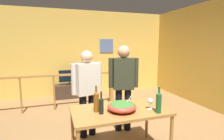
# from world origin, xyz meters

# --- Properties ---
(ground_plane) EXTENTS (8.07, 8.07, 0.00)m
(ground_plane) POSITION_xyz_m (0.00, 0.00, 0.00)
(ground_plane) COLOR olive
(back_wall) EXTENTS (5.78, 0.10, 2.84)m
(back_wall) POSITION_xyz_m (0.00, 3.10, 1.42)
(back_wall) COLOR gold
(back_wall) RESTS_ON ground_plane
(side_wall_right) EXTENTS (0.10, 4.66, 2.84)m
(side_wall_right) POSITION_xyz_m (2.89, 0.93, 1.42)
(side_wall_right) COLOR gold
(side_wall_right) RESTS_ON ground_plane
(framed_picture) EXTENTS (0.48, 0.03, 0.46)m
(framed_picture) POSITION_xyz_m (0.73, 3.04, 1.66)
(framed_picture) COLOR #4E6597
(stair_railing) EXTENTS (3.21, 0.10, 1.00)m
(stair_railing) POSITION_xyz_m (-0.56, 1.73, 0.64)
(stair_railing) COLOR #9E6B33
(stair_railing) RESTS_ON ground_plane
(tv_console) EXTENTS (0.90, 0.40, 0.43)m
(tv_console) POSITION_xyz_m (-0.62, 2.75, 0.22)
(tv_console) COLOR #38281E
(tv_console) RESTS_ON ground_plane
(flat_screen_tv) EXTENTS (0.62, 0.12, 0.47)m
(flat_screen_tv) POSITION_xyz_m (-0.62, 2.72, 0.71)
(flat_screen_tv) COLOR black
(flat_screen_tv) RESTS_ON tv_console
(serving_table) EXTENTS (1.43, 0.80, 0.74)m
(serving_table) POSITION_xyz_m (-0.13, -0.58, 0.67)
(serving_table) COLOR #9E6B33
(serving_table) RESTS_ON ground_plane
(salad_bowl) EXTENTS (0.43, 0.43, 0.23)m
(salad_bowl) POSITION_xyz_m (-0.13, -0.64, 0.82)
(salad_bowl) COLOR #CC3D2D
(salad_bowl) RESTS_ON serving_table
(wine_glass) EXTENTS (0.09, 0.09, 0.18)m
(wine_glass) POSITION_xyz_m (0.31, -0.71, 0.86)
(wine_glass) COLOR silver
(wine_glass) RESTS_ON serving_table
(wine_bottle_amber) EXTENTS (0.08, 0.08, 0.39)m
(wine_bottle_amber) POSITION_xyz_m (-0.49, -0.55, 0.90)
(wine_bottle_amber) COLOR brown
(wine_bottle_amber) RESTS_ON serving_table
(wine_bottle_green) EXTENTS (0.08, 0.08, 0.38)m
(wine_bottle_green) POSITION_xyz_m (0.34, -0.87, 0.90)
(wine_bottle_green) COLOR #1E5628
(wine_bottle_green) RESTS_ON serving_table
(wine_bottle_dark) EXTENTS (0.07, 0.07, 0.32)m
(wine_bottle_dark) POSITION_xyz_m (-0.44, -0.65, 0.87)
(wine_bottle_dark) COLOR black
(wine_bottle_dark) RESTS_ON serving_table
(mug_teal) EXTENTS (0.12, 0.09, 0.08)m
(mug_teal) POSITION_xyz_m (-0.44, -0.40, 0.79)
(mug_teal) COLOR teal
(mug_teal) RESTS_ON serving_table
(person_standing_left) EXTENTS (0.57, 0.31, 1.61)m
(person_standing_left) POSITION_xyz_m (-0.49, 0.17, 0.95)
(person_standing_left) COLOR black
(person_standing_left) RESTS_ON ground_plane
(person_standing_right) EXTENTS (0.57, 0.31, 1.69)m
(person_standing_right) POSITION_xyz_m (0.22, 0.17, 1.01)
(person_standing_right) COLOR black
(person_standing_right) RESTS_ON ground_plane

